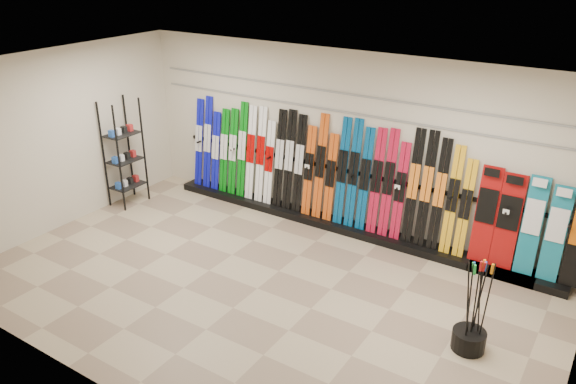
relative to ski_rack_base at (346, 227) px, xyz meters
The scene contains 12 objects.
floor 2.29m from the ski_rack_base, 95.64° to the right, with size 8.00×8.00×0.00m, color gray.
back_wall 1.47m from the ski_rack_base, 135.64° to the left, with size 8.00×8.00×0.00m, color beige.
left_wall 5.01m from the ski_rack_base, 151.65° to the right, with size 5.00×5.00×0.00m, color beige.
ceiling 3.73m from the ski_rack_base, 95.64° to the right, with size 8.00×8.00×0.00m, color silver.
ski_rack_base is the anchor object (origin of this frame).
skis 1.13m from the ski_rack_base, behind, with size 5.38×0.27×1.83m.
snowboards 2.96m from the ski_rack_base, ahead, with size 1.59×0.23×1.46m.
accessory_rack 4.26m from the ski_rack_base, 163.16° to the right, with size 0.40×0.60×1.98m, color black.
pole_bin 3.30m from the ski_rack_base, 36.22° to the right, with size 0.40×0.40×0.25m, color black.
ski_poles 3.35m from the ski_rack_base, 36.05° to the right, with size 0.29×0.27×1.18m.
slatwall_rail_0 1.96m from the ski_rack_base, 138.37° to the left, with size 7.60×0.02×0.03m, color gray.
slatwall_rail_1 2.26m from the ski_rack_base, 138.37° to the left, with size 7.60×0.02×0.03m, color gray.
Camera 1 is at (4.03, -5.43, 4.45)m, focal length 35.00 mm.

